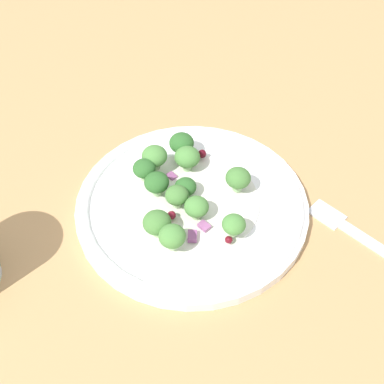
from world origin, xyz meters
TOP-DOWN VIEW (x-y plane):
  - ground_plane at (0.00, 0.00)cm, footprint 180.00×180.00cm
  - plate at (2.48, 0.70)cm, footprint 24.56×24.56cm
  - dressing_pool at (2.48, 0.70)cm, footprint 14.24×14.24cm
  - broccoli_floret_0 at (3.37, -0.81)cm, footprint 2.42×2.42cm
  - broccoli_floret_1 at (4.73, 1.24)cm, footprint 2.50×2.50cm
  - broccoli_floret_2 at (8.90, -0.89)cm, footprint 2.61×2.61cm
  - broccoli_floret_3 at (1.80, 0.21)cm, footprint 2.30×2.30cm
  - broccoli_floret_4 at (7.02, 4.92)cm, footprint 2.34×2.34cm
  - broccoli_floret_5 at (0.18, -4.47)cm, footprint 2.46×2.46cm
  - broccoli_floret_6 at (0.94, 5.46)cm, footprint 2.67×2.67cm
  - broccoli_floret_7 at (-1.78, -3.53)cm, footprint 2.79×2.79cm
  - broccoli_floret_8 at (7.03, -2.51)cm, footprint 2.80×2.80cm
  - broccoli_floret_9 at (-2.20, 0.07)cm, footprint 2.82×2.82cm
  - broccoli_floret_10 at (1.72, -3.01)cm, footprint 2.62×2.62cm
  - broccoli_floret_11 at (-4.42, -0.74)cm, footprint 2.79×2.79cm
  - cranberry_0 at (5.15, -1.25)cm, footprint 0.89×0.89cm
  - cranberry_1 at (-3.92, 1.60)cm, footprint 0.97×0.97cm
  - cranberry_2 at (-0.56, 6.01)cm, footprint 0.88×0.88cm
  - cranberry_3 at (8.01, 4.48)cm, footprint 0.75×0.75cm
  - cranberry_4 at (-3.24, 0.07)cm, footprint 0.90×0.90cm
  - onion_bit_0 at (7.47, 0.94)cm, footprint 1.27×0.91cm
  - onion_bit_1 at (-0.88, -1.67)cm, footprint 1.31×1.30cm
  - onion_bit_2 at (6.13, 2.06)cm, footprint 1.45×1.46cm
  - fork at (7.05, 19.66)cm, footprint 13.90×14.92cm

SIDE VIEW (x-z plane):
  - ground_plane at x=0.00cm, z-range -2.00..0.00cm
  - fork at x=7.05cm, z-range 0.00..0.50cm
  - plate at x=2.48cm, z-range 0.01..1.71cm
  - dressing_pool at x=2.48cm, z-range 1.20..1.40cm
  - onion_bit_1 at x=-0.88cm, z-range 1.36..1.67cm
  - cranberry_4 at x=-3.24cm, z-range 1.24..2.15cm
  - onion_bit_2 at x=6.13cm, z-range 1.54..1.91cm
  - onion_bit_0 at x=7.47cm, z-range 1.48..2.01cm
  - cranberry_2 at x=-0.56cm, z-range 1.38..2.26cm
  - cranberry_0 at x=5.15cm, z-range 1.62..2.51cm
  - cranberry_3 at x=8.01cm, z-range 1.70..2.45cm
  - cranberry_1 at x=-3.92cm, z-range 1.64..2.61cm
  - broccoli_floret_3 at x=1.80cm, z-range 1.50..3.83cm
  - broccoli_floret_1 at x=4.73cm, z-range 1.69..4.22cm
  - broccoli_floret_0 at x=3.37cm, z-range 1.84..4.29cm
  - broccoli_floret_8 at x=7.03cm, z-range 1.68..4.51cm
  - broccoli_floret_10 at x=1.72cm, z-range 1.78..4.44cm
  - broccoli_floret_9 at x=-2.20cm, z-range 1.69..4.55cm
  - broccoli_floret_11 at x=-4.42cm, z-range 1.74..4.57cm
  - broccoli_floret_4 at x=7.02cm, z-range 2.00..4.37cm
  - broccoli_floret_6 at x=0.94cm, z-range 1.98..4.68cm
  - broccoli_floret_5 at x=0.18cm, z-range 2.15..4.64cm
  - broccoli_floret_2 at x=8.90cm, z-range 2.15..4.79cm
  - broccoli_floret_7 at x=-1.78cm, z-range 2.12..4.95cm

